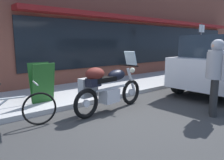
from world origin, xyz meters
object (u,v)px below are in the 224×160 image
object	(u,v)px
touring_motorcycle	(106,86)
pedestrian_walking	(216,69)
sandwich_board_sign	(42,83)
parking_sign_pole	(200,45)
parked_bicycle	(9,111)

from	to	relation	value
touring_motorcycle	pedestrian_walking	bearing A→B (deg)	-46.42
pedestrian_walking	sandwich_board_sign	size ratio (longest dim) A/B	1.70
pedestrian_walking	parking_sign_pole	distance (m)	5.38
touring_motorcycle	parking_sign_pole	distance (m)	6.38
touring_motorcycle	parking_sign_pole	xyz separation A→B (m)	(6.23, 1.08, 0.89)
parked_bicycle	pedestrian_walking	world-z (taller)	pedestrian_walking
touring_motorcycle	parked_bicycle	xyz separation A→B (m)	(-2.09, 0.27, -0.24)
pedestrian_walking	parking_sign_pole	size ratio (longest dim) A/B	0.73
sandwich_board_sign	parking_sign_pole	world-z (taller)	parking_sign_pole
parked_bicycle	pedestrian_walking	bearing A→B (deg)	-28.34
touring_motorcycle	sandwich_board_sign	bearing A→B (deg)	126.54
sandwich_board_sign	parked_bicycle	bearing A→B (deg)	-135.21
touring_motorcycle	parked_bicycle	bearing A→B (deg)	172.59
touring_motorcycle	pedestrian_walking	world-z (taller)	pedestrian_walking
pedestrian_walking	sandwich_board_sign	bearing A→B (deg)	130.70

